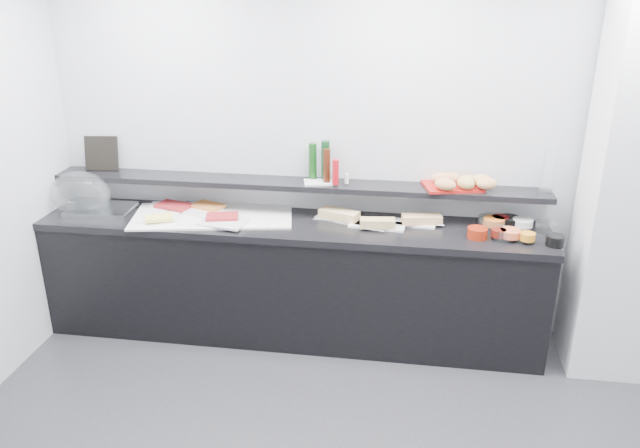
# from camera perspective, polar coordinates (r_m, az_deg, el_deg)

# --- Properties ---
(back_wall) EXTENTS (5.00, 0.02, 2.70)m
(back_wall) POSITION_cam_1_polar(r_m,az_deg,el_deg) (4.50, 6.77, 6.39)
(back_wall) COLOR #B8BCC0
(back_wall) RESTS_ON ground
(column) EXTENTS (0.50, 0.50, 2.70)m
(column) POSITION_cam_1_polar(r_m,az_deg,el_deg) (4.38, 26.58, 3.79)
(column) COLOR silver
(column) RESTS_ON ground
(buffet_cabinet) EXTENTS (3.60, 0.60, 0.85)m
(buffet_cabinet) POSITION_cam_1_polar(r_m,az_deg,el_deg) (4.63, -2.60, -5.32)
(buffet_cabinet) COLOR black
(buffet_cabinet) RESTS_ON ground
(counter_top) EXTENTS (3.62, 0.62, 0.05)m
(counter_top) POSITION_cam_1_polar(r_m,az_deg,el_deg) (4.45, -2.70, -0.14)
(counter_top) COLOR black
(counter_top) RESTS_ON buffet_cabinet
(wall_shelf) EXTENTS (3.60, 0.25, 0.04)m
(wall_shelf) POSITION_cam_1_polar(r_m,az_deg,el_deg) (4.52, -2.33, 3.68)
(wall_shelf) COLOR black
(wall_shelf) RESTS_ON back_wall
(cloche_base) EXTENTS (0.48, 0.33, 0.04)m
(cloche_base) POSITION_cam_1_polar(r_m,az_deg,el_deg) (4.89, -19.36, 1.24)
(cloche_base) COLOR silver
(cloche_base) RESTS_ON counter_top
(cloche_dome) EXTENTS (0.48, 0.35, 0.34)m
(cloche_dome) POSITION_cam_1_polar(r_m,az_deg,el_deg) (4.96, -21.05, 2.59)
(cloche_dome) COLOR white
(cloche_dome) RESTS_ON cloche_base
(linen_runner) EXTENTS (1.22, 0.74, 0.01)m
(linen_runner) POSITION_cam_1_polar(r_m,az_deg,el_deg) (4.60, -9.76, 0.76)
(linen_runner) COLOR white
(linen_runner) RESTS_ON counter_top
(platter_meat_a) EXTENTS (0.32, 0.24, 0.01)m
(platter_meat_a) POSITION_cam_1_polar(r_m,az_deg,el_deg) (4.81, -13.62, 1.56)
(platter_meat_a) COLOR white
(platter_meat_a) RESTS_ON linen_runner
(food_meat_a) EXTENTS (0.29, 0.23, 0.02)m
(food_meat_a) POSITION_cam_1_polar(r_m,az_deg,el_deg) (4.76, -13.23, 1.64)
(food_meat_a) COLOR maroon
(food_meat_a) RESTS_ON platter_meat_a
(platter_salmon) EXTENTS (0.40, 0.33, 0.01)m
(platter_salmon) POSITION_cam_1_polar(r_m,az_deg,el_deg) (4.70, -11.27, 1.31)
(platter_salmon) COLOR white
(platter_salmon) RESTS_ON linen_runner
(food_salmon) EXTENTS (0.26, 0.22, 0.02)m
(food_salmon) POSITION_cam_1_polar(r_m,az_deg,el_deg) (4.71, -10.19, 1.66)
(food_salmon) COLOR orange
(food_salmon) RESTS_ON platter_salmon
(platter_cheese) EXTENTS (0.32, 0.26, 0.01)m
(platter_cheese) POSITION_cam_1_polar(r_m,az_deg,el_deg) (4.61, -14.52, 0.60)
(platter_cheese) COLOR white
(platter_cheese) RESTS_ON linen_runner
(food_cheese) EXTENTS (0.22, 0.19, 0.02)m
(food_cheese) POSITION_cam_1_polar(r_m,az_deg,el_deg) (4.55, -14.49, 0.56)
(food_cheese) COLOR #FBF061
(food_cheese) RESTS_ON platter_cheese
(platter_meat_b) EXTENTS (0.35, 0.27, 0.01)m
(platter_meat_b) POSITION_cam_1_polar(r_m,az_deg,el_deg) (4.42, -8.84, 0.14)
(platter_meat_b) COLOR silver
(platter_meat_b) RESTS_ON linen_runner
(food_meat_b) EXTENTS (0.25, 0.19, 0.02)m
(food_meat_b) POSITION_cam_1_polar(r_m,az_deg,el_deg) (4.48, -8.93, 0.68)
(food_meat_b) COLOR maroon
(food_meat_b) RESTS_ON platter_meat_b
(sandwich_plate_left) EXTENTS (0.42, 0.28, 0.01)m
(sandwich_plate_left) POSITION_cam_1_polar(r_m,az_deg,el_deg) (4.48, 2.17, 0.51)
(sandwich_plate_left) COLOR white
(sandwich_plate_left) RESTS_ON counter_top
(sandwich_food_left) EXTENTS (0.31, 0.20, 0.06)m
(sandwich_food_left) POSITION_cam_1_polar(r_m,az_deg,el_deg) (4.46, 1.76, 0.88)
(sandwich_food_left) COLOR #E6C178
(sandwich_food_left) RESTS_ON sandwich_plate_left
(tongs_left) EXTENTS (0.16, 0.02, 0.01)m
(tongs_left) POSITION_cam_1_polar(r_m,az_deg,el_deg) (4.42, 0.29, 0.35)
(tongs_left) COLOR silver
(tongs_left) RESTS_ON sandwich_plate_left
(sandwich_plate_mid) EXTENTS (0.40, 0.20, 0.01)m
(sandwich_plate_mid) POSITION_cam_1_polar(r_m,az_deg,el_deg) (4.38, 5.24, -0.11)
(sandwich_plate_mid) COLOR silver
(sandwich_plate_mid) RESTS_ON counter_top
(sandwich_food_mid) EXTENTS (0.25, 0.12, 0.06)m
(sandwich_food_mid) POSITION_cam_1_polar(r_m,az_deg,el_deg) (4.31, 5.27, 0.09)
(sandwich_food_mid) COLOR tan
(sandwich_food_mid) RESTS_ON sandwich_plate_mid
(tongs_mid) EXTENTS (0.16, 0.04, 0.01)m
(tongs_mid) POSITION_cam_1_polar(r_m,az_deg,el_deg) (4.26, 4.87, -0.55)
(tongs_mid) COLOR silver
(tongs_mid) RESTS_ON sandwich_plate_mid
(sandwich_plate_right) EXTENTS (0.33, 0.16, 0.01)m
(sandwich_plate_right) POSITION_cam_1_polar(r_m,az_deg,el_deg) (4.44, 8.49, 0.07)
(sandwich_plate_right) COLOR white
(sandwich_plate_right) RESTS_ON counter_top
(sandwich_food_right) EXTENTS (0.29, 0.15, 0.06)m
(sandwich_food_right) POSITION_cam_1_polar(r_m,az_deg,el_deg) (4.42, 9.29, 0.44)
(sandwich_food_right) COLOR tan
(sandwich_food_right) RESTS_ON sandwich_plate_right
(tongs_right) EXTENTS (0.16, 0.02, 0.01)m
(tongs_right) POSITION_cam_1_polar(r_m,az_deg,el_deg) (4.41, 10.27, -0.07)
(tongs_right) COLOR #B8BBC0
(tongs_right) RESTS_ON sandwich_plate_right
(bowl_glass_fruit) EXTENTS (0.21, 0.21, 0.07)m
(bowl_glass_fruit) POSITION_cam_1_polar(r_m,az_deg,el_deg) (4.50, 15.44, 0.17)
(bowl_glass_fruit) COLOR white
(bowl_glass_fruit) RESTS_ON counter_top
(fill_glass_fruit) EXTENTS (0.18, 0.18, 0.05)m
(fill_glass_fruit) POSITION_cam_1_polar(r_m,az_deg,el_deg) (4.48, 15.62, 0.22)
(fill_glass_fruit) COLOR orange
(fill_glass_fruit) RESTS_ON bowl_glass_fruit
(bowl_black_jam) EXTENTS (0.20, 0.20, 0.07)m
(bowl_black_jam) POSITION_cam_1_polar(r_m,az_deg,el_deg) (4.54, 16.95, 0.19)
(bowl_black_jam) COLOR black
(bowl_black_jam) RESTS_ON counter_top
(fill_black_jam) EXTENTS (0.13, 0.13, 0.05)m
(fill_black_jam) POSITION_cam_1_polar(r_m,az_deg,el_deg) (4.53, 16.15, 0.37)
(fill_black_jam) COLOR #5B0D0D
(fill_black_jam) RESTS_ON bowl_black_jam
(bowl_glass_cream) EXTENTS (0.17, 0.17, 0.07)m
(bowl_glass_cream) POSITION_cam_1_polar(r_m,az_deg,el_deg) (4.53, 20.04, -0.24)
(bowl_glass_cream) COLOR white
(bowl_glass_cream) RESTS_ON counter_top
(fill_glass_cream) EXTENTS (0.15, 0.15, 0.05)m
(fill_glass_cream) POSITION_cam_1_polar(r_m,az_deg,el_deg) (4.52, 18.04, 0.13)
(fill_glass_cream) COLOR white
(fill_glass_cream) RESTS_ON bowl_glass_cream
(bowl_red_jam) EXTENTS (0.14, 0.14, 0.07)m
(bowl_red_jam) POSITION_cam_1_polar(r_m,az_deg,el_deg) (4.29, 14.19, -0.80)
(bowl_red_jam) COLOR maroon
(bowl_red_jam) RESTS_ON counter_top
(fill_red_jam) EXTENTS (0.12, 0.12, 0.05)m
(fill_red_jam) POSITION_cam_1_polar(r_m,az_deg,el_deg) (4.29, 16.02, -0.79)
(fill_red_jam) COLOR #55140C
(fill_red_jam) RESTS_ON bowl_red_jam
(bowl_glass_salmon) EXTENTS (0.15, 0.15, 0.07)m
(bowl_glass_salmon) POSITION_cam_1_polar(r_m,az_deg,el_deg) (4.32, 16.43, -0.88)
(bowl_glass_salmon) COLOR white
(bowl_glass_salmon) RESTS_ON counter_top
(fill_glass_salmon) EXTENTS (0.17, 0.17, 0.05)m
(fill_glass_salmon) POSITION_cam_1_polar(r_m,az_deg,el_deg) (4.31, 17.02, -0.82)
(fill_glass_salmon) COLOR #E76438
(fill_glass_salmon) RESTS_ON bowl_glass_salmon
(bowl_black_fruit) EXTENTS (0.16, 0.16, 0.07)m
(bowl_black_fruit) POSITION_cam_1_polar(r_m,az_deg,el_deg) (4.32, 20.70, -1.42)
(bowl_black_fruit) COLOR black
(bowl_black_fruit) RESTS_ON counter_top
(fill_black_fruit) EXTENTS (0.12, 0.12, 0.05)m
(fill_black_fruit) POSITION_cam_1_polar(r_m,az_deg,el_deg) (4.29, 18.44, -1.09)
(fill_black_fruit) COLOR orange
(fill_black_fruit) RESTS_ON bowl_black_fruit
(framed_print) EXTENTS (0.26, 0.10, 0.26)m
(framed_print) POSITION_cam_1_polar(r_m,az_deg,el_deg) (5.03, -19.36, 6.12)
(framed_print) COLOR black
(framed_print) RESTS_ON wall_shelf
(print_art) EXTENTS (0.19, 0.10, 0.22)m
(print_art) POSITION_cam_1_polar(r_m,az_deg,el_deg) (5.06, -19.39, 6.19)
(print_art) COLOR #D0A695
(print_art) RESTS_ON framed_print
(condiment_tray) EXTENTS (0.26, 0.19, 0.01)m
(condiment_tray) POSITION_cam_1_polar(r_m,az_deg,el_deg) (4.47, 0.04, 3.84)
(condiment_tray) COLOR white
(condiment_tray) RESTS_ON wall_shelf
(bottle_green_a) EXTENTS (0.07, 0.07, 0.26)m
(bottle_green_a) POSITION_cam_1_polar(r_m,az_deg,el_deg) (4.51, -0.67, 5.79)
(bottle_green_a) COLOR #113E11
(bottle_green_a) RESTS_ON condiment_tray
(bottle_brown) EXTENTS (0.06, 0.06, 0.24)m
(bottle_brown) POSITION_cam_1_polar(r_m,az_deg,el_deg) (4.43, 0.63, 5.36)
(bottle_brown) COLOR #3B180A
(bottle_brown) RESTS_ON condiment_tray
(bottle_green_b) EXTENTS (0.08, 0.08, 0.28)m
(bottle_green_b) POSITION_cam_1_polar(r_m,az_deg,el_deg) (4.49, 0.50, 5.87)
(bottle_green_b) COLOR black
(bottle_green_b) RESTS_ON condiment_tray
(bottle_hot) EXTENTS (0.06, 0.06, 0.18)m
(bottle_hot) POSITION_cam_1_polar(r_m,az_deg,el_deg) (4.38, 1.43, 4.77)
(bottle_hot) COLOR #AD0C16
(bottle_hot) RESTS_ON condiment_tray
(shaker_salt) EXTENTS (0.04, 0.04, 0.07)m
(shaker_salt) POSITION_cam_1_polar(r_m,az_deg,el_deg) (4.42, 2.45, 4.17)
(shaker_salt) COLOR silver
(shaker_salt) RESTS_ON condiment_tray
(shaker_pepper) EXTENTS (0.05, 0.05, 0.07)m
(shaker_pepper) POSITION_cam_1_polar(r_m,az_deg,el_deg) (4.49, 1.27, 4.45)
(shaker_pepper) COLOR white
(shaker_pepper) RESTS_ON condiment_tray
(bread_tray) EXTENTS (0.44, 0.36, 0.02)m
(bread_tray) POSITION_cam_1_polar(r_m,az_deg,el_deg) (4.47, 12.00, 3.40)
(bread_tray) COLOR #A91712
(bread_tray) RESTS_ON wall_shelf
(bread_roll_nw) EXTENTS (0.14, 0.10, 0.08)m
(bread_roll_nw) POSITION_cam_1_polar(r_m,az_deg,el_deg) (4.46, 10.95, 4.13)
(bread_roll_nw) COLOR #D78852
(bread_roll_nw) RESTS_ON bread_tray
(bread_roll_n) EXTENTS (0.16, 0.11, 0.08)m
(bread_roll_n) POSITION_cam_1_polar(r_m,az_deg,el_deg) (4.48, 11.93, 4.12)
(bread_roll_n) COLOR #C2794A
(bread_roll_n) RESTS_ON bread_tray
(bread_roll_ne) EXTENTS (0.16, 0.12, 0.08)m
(bread_roll_ne) POSITION_cam_1_polar(r_m,az_deg,el_deg) (4.48, 14.48, 3.91)
(bread_roll_ne) COLOR tan
(bread_roll_ne) RESTS_ON bread_tray
(bread_roll_sw) EXTENTS (0.17, 0.14, 0.08)m
(bread_roll_sw) POSITION_cam_1_polar(r_m,az_deg,el_deg) (4.33, 11.38, 3.57)
(bread_roll_sw) COLOR #C7864C
(bread_roll_sw) RESTS_ON bread_tray
(bread_roll_s) EXTENTS (0.14, 0.11, 0.08)m
(bread_roll_s) POSITION_cam_1_polar(r_m,az_deg,el_deg) (4.38, 13.18, 3.62)
(bread_roll_s) COLOR tan
(bread_roll_s) RESTS_ON bread_tray
(bread_roll_se) EXTENTS (0.17, 0.14, 0.08)m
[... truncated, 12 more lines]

